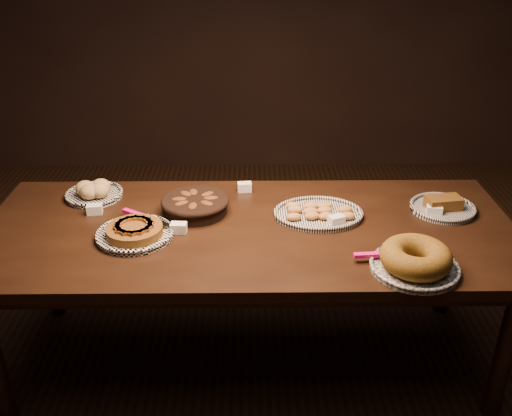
{
  "coord_description": "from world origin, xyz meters",
  "views": [
    {
      "loc": [
        0.0,
        -2.23,
        1.99
      ],
      "look_at": [
        0.03,
        0.05,
        0.82
      ],
      "focal_mm": 40.0,
      "sensor_mm": 36.0,
      "label": 1
    }
  ],
  "objects_px": {
    "buffet_table": "(249,241)",
    "bundt_cake_plate": "(415,260)",
    "apple_tart_plate": "(135,232)",
    "madeleine_platter": "(318,213)"
  },
  "relations": [
    {
      "from": "buffet_table",
      "to": "bundt_cake_plate",
      "type": "relative_size",
      "value": 5.92
    },
    {
      "from": "bundt_cake_plate",
      "to": "madeleine_platter",
      "type": "bearing_deg",
      "value": 134.5
    },
    {
      "from": "buffet_table",
      "to": "bundt_cake_plate",
      "type": "distance_m",
      "value": 0.75
    },
    {
      "from": "buffet_table",
      "to": "madeleine_platter",
      "type": "distance_m",
      "value": 0.34
    },
    {
      "from": "apple_tart_plate",
      "to": "bundt_cake_plate",
      "type": "relative_size",
      "value": 0.93
    },
    {
      "from": "buffet_table",
      "to": "bundt_cake_plate",
      "type": "xyz_separation_m",
      "value": [
        0.65,
        -0.36,
        0.12
      ]
    },
    {
      "from": "buffet_table",
      "to": "madeleine_platter",
      "type": "relative_size",
      "value": 5.87
    },
    {
      "from": "buffet_table",
      "to": "apple_tart_plate",
      "type": "bearing_deg",
      "value": -170.78
    },
    {
      "from": "apple_tart_plate",
      "to": "buffet_table",
      "type": "bearing_deg",
      "value": 17.81
    },
    {
      "from": "apple_tart_plate",
      "to": "bundt_cake_plate",
      "type": "xyz_separation_m",
      "value": [
        1.14,
        -0.28,
        0.02
      ]
    }
  ]
}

